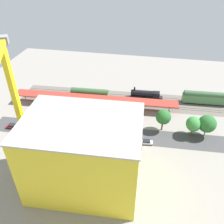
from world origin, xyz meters
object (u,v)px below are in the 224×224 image
parked_car_4 (54,131)px  street_tree_0 (69,112)px  parked_car_3 (77,135)px  parked_car_6 (12,126)px  street_tree_3 (193,124)px  parked_car_1 (123,140)px  street_tree_4 (207,124)px  passenger_coach (206,98)px  street_tree_2 (163,117)px  locomotive (147,95)px  box_truck_0 (116,141)px  traffic_light (105,115)px  parked_car_5 (36,128)px  freight_coach_far (90,94)px  tower_crane (17,107)px  street_tree_1 (112,117)px  platform_canopy_near (94,98)px  street_tree_5 (194,125)px  box_truck_1 (130,144)px  parked_car_0 (146,142)px  parked_car_2 (100,137)px  construction_building (84,155)px

parked_car_4 → street_tree_0: size_ratio=0.67×
parked_car_3 → street_tree_0: (5.72, -8.08, 3.49)m
parked_car_6 → street_tree_3: (-65.97, -8.73, 4.11)m
parked_car_1 → street_tree_4: (-28.25, -9.00, 4.54)m
passenger_coach → street_tree_2: street_tree_2 is taller
parked_car_4 → locomotive: bearing=-135.5°
box_truck_0 → traffic_light: bearing=-59.1°
street_tree_2 → street_tree_3: size_ratio=1.16×
parked_car_5 → parked_car_6: bearing=3.3°
freight_coach_far → box_truck_0: freight_coach_far is taller
parked_car_5 → street_tree_3: 57.41m
tower_crane → street_tree_3: (-49.88, -25.11, -17.30)m
parked_car_3 → street_tree_1: street_tree_1 is taller
platform_canopy_near → street_tree_5: 40.86m
parked_car_4 → street_tree_3: size_ratio=0.58×
traffic_light → street_tree_5: bearing=179.4°
locomotive → street_tree_1: size_ratio=2.19×
freight_coach_far → parked_car_4: (7.16, 24.21, -2.40)m
box_truck_1 → street_tree_4: size_ratio=1.04×
freight_coach_far → parked_car_0: 35.87m
street_tree_2 → street_tree_5: (-10.57, 1.48, -0.83)m
tower_crane → street_tree_1: bearing=-129.8°
street_tree_3 → street_tree_4: (-4.61, -0.06, 0.52)m
street_tree_3 → street_tree_2: bearing=-3.7°
locomotive → street_tree_3: street_tree_3 is taller
parked_car_0 → street_tree_2: street_tree_2 is taller
street_tree_1 → street_tree_4: (-34.00, -0.57, 1.07)m
street_tree_4 → freight_coach_far: bearing=-18.4°
parked_car_1 → parked_car_3: 16.69m
parked_car_2 → parked_car_6: 33.91m
parked_car_4 → street_tree_0: street_tree_0 is taller
construction_building → street_tree_0: (14.27, -27.06, -6.43)m
passenger_coach → parked_car_0: 38.65m
tower_crane → street_tree_3: tower_crane is taller
parked_car_4 → street_tree_1: size_ratio=0.66×
parked_car_1 → tower_crane: 37.48m
box_truck_0 → street_tree_2: street_tree_2 is taller
parked_car_3 → street_tree_0: 10.50m
parked_car_0 → parked_car_4: bearing=0.4°
locomotive → freight_coach_far: size_ratio=0.83×
box_truck_1 → street_tree_5: size_ratio=1.18×
passenger_coach → box_truck_0: 47.22m
parked_car_4 → parked_car_0: bearing=-179.6°
passenger_coach → parked_car_5: 71.19m
parked_car_2 → box_truck_0: (-6.30, 2.55, 1.09)m
street_tree_0 → street_tree_2: street_tree_2 is taller
locomotive → parked_car_0: (-2.13, 30.85, -1.09)m
parked_car_5 → construction_building: (-24.89, 19.66, 9.92)m
box_truck_0 → street_tree_5: bearing=-158.5°
locomotive → parked_car_2: 34.11m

